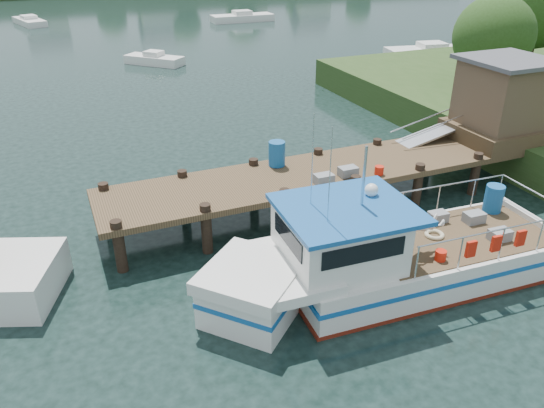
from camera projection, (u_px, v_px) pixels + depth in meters
name	position (u px, v px, depth m)	size (l,w,h in m)	color
ground_plane	(282.00, 214.00, 17.96)	(160.00, 160.00, 0.00)	black
dock	(446.00, 126.00, 19.21)	(16.60, 3.00, 4.78)	#493723
lobster_boat	(380.00, 259.00, 13.89)	(10.30, 3.46, 4.92)	silver
moored_far	(242.00, 17.00, 56.08)	(6.57, 2.35, 1.11)	silver
moored_b	(154.00, 59.00, 37.99)	(4.03, 4.10, 0.95)	silver
moored_c	(431.00, 52.00, 40.21)	(7.17, 3.62, 1.08)	silver
moored_d	(29.00, 21.00, 54.13)	(3.31, 5.85, 0.94)	silver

